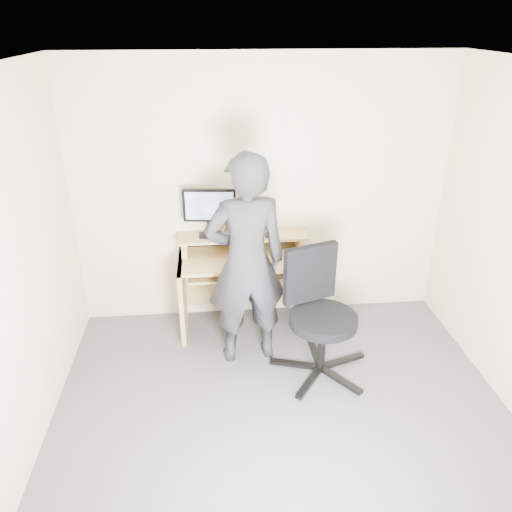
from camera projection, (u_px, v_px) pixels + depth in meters
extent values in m
plane|color=#59595F|center=(287.00, 435.00, 3.62)|extent=(3.50, 3.50, 0.00)
cube|color=beige|center=(262.00, 194.00, 4.64)|extent=(3.50, 0.02, 2.50)
cube|color=white|center=(300.00, 70.00, 2.53)|extent=(3.50, 3.50, 0.02)
cube|color=tan|center=(183.00, 296.00, 4.69)|extent=(0.04, 0.60, 0.75)
cube|color=tan|center=(304.00, 290.00, 4.79)|extent=(0.04, 0.60, 0.75)
cube|color=tan|center=(244.00, 259.00, 4.58)|extent=(1.20, 0.60, 0.03)
cube|color=tan|center=(245.00, 272.00, 4.55)|extent=(1.02, 0.38, 0.02)
cube|color=tan|center=(185.00, 245.00, 4.63)|extent=(0.05, 0.28, 0.15)
cube|color=tan|center=(299.00, 241.00, 4.72)|extent=(0.05, 0.28, 0.15)
cube|color=tan|center=(243.00, 236.00, 4.65)|extent=(1.20, 0.30, 0.02)
cube|color=tan|center=(242.00, 274.00, 4.97)|extent=(1.20, 0.03, 0.65)
cube|color=black|center=(211.00, 235.00, 4.61)|extent=(0.21, 0.13, 0.01)
cube|color=black|center=(210.00, 227.00, 4.60)|extent=(0.05, 0.04, 0.13)
cube|color=black|center=(209.00, 205.00, 4.48)|extent=(0.48, 0.08, 0.31)
cube|color=#83A1E3|center=(209.00, 206.00, 4.46)|extent=(0.43, 0.05, 0.26)
cube|color=black|center=(240.00, 224.00, 4.61)|extent=(0.10, 0.14, 0.20)
cylinder|color=#B0B0B5|center=(262.00, 225.00, 4.61)|extent=(0.11, 0.11, 0.19)
cube|color=black|center=(269.00, 235.00, 4.63)|extent=(0.07, 0.13, 0.01)
cube|color=black|center=(207.00, 237.00, 4.55)|extent=(0.06, 0.05, 0.03)
torus|color=silver|center=(230.00, 231.00, 4.70)|extent=(0.17, 0.17, 0.06)
cube|color=black|center=(235.00, 270.00, 4.52)|extent=(0.47, 0.22, 0.03)
ellipsoid|color=black|center=(277.00, 259.00, 4.50)|extent=(0.10, 0.07, 0.04)
cube|color=black|center=(342.00, 361.00, 4.33)|extent=(0.42, 0.19, 0.03)
cube|color=black|center=(315.00, 352.00, 4.45)|extent=(0.06, 0.42, 0.03)
cube|color=black|center=(294.00, 364.00, 4.29)|extent=(0.42, 0.18, 0.03)
cube|color=black|center=(309.00, 382.00, 4.07)|extent=(0.29, 0.38, 0.03)
cube|color=black|center=(341.00, 380.00, 4.10)|extent=(0.30, 0.37, 0.03)
cylinder|color=black|center=(322.00, 345.00, 4.15)|extent=(0.07, 0.07, 0.44)
cylinder|color=black|center=(323.00, 320.00, 4.04)|extent=(0.56, 0.56, 0.08)
cube|color=black|center=(310.00, 273.00, 4.11)|extent=(0.46, 0.21, 0.50)
imported|color=black|center=(246.00, 262.00, 4.09)|extent=(0.73, 0.53, 1.85)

